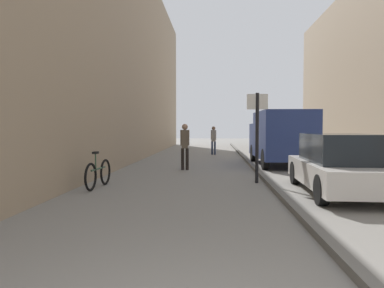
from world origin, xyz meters
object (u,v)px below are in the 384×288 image
Objects in this scene: delivery_van at (281,137)px; street_sign_post at (257,130)px; pedestrian_main_foreground at (214,138)px; bicycle_leaning at (98,174)px; parked_car at (341,164)px; pedestrian_mid_block at (185,143)px.

street_sign_post reaches higher than delivery_van.
delivery_van is at bearing -107.31° from street_sign_post.
pedestrian_main_foreground is 12.50m from bicycle_leaning.
delivery_van reaches higher than parked_car.
delivery_van reaches higher than pedestrian_mid_block.
pedestrian_main_foreground is 0.95× the size of bicycle_leaning.
pedestrian_mid_block reaches higher than pedestrian_main_foreground.
street_sign_post is 1.47× the size of bicycle_leaning.
delivery_van is 1.92× the size of street_sign_post.
street_sign_post reaches higher than parked_car.
bicycle_leaning is (-4.31, -1.14, -1.16)m from street_sign_post.
street_sign_post reaches higher than pedestrian_mid_block.
parked_car is at bearing -60.05° from pedestrian_main_foreground.
delivery_van is (2.86, -5.94, 0.26)m from pedestrian_main_foreground.
parked_car is at bearing 139.01° from street_sign_post.
bicycle_leaning is (-1.96, -4.26, -0.63)m from pedestrian_mid_block.
parked_car is 6.18m from bicycle_leaning.
pedestrian_main_foreground is at bearing 114.30° from delivery_van.
street_sign_post is 4.61m from bicycle_leaning.
pedestrian_main_foreground reaches higher than parked_car.
parked_car is (4.19, -4.71, -0.30)m from pedestrian_mid_block.
parked_car is 1.64× the size of street_sign_post.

